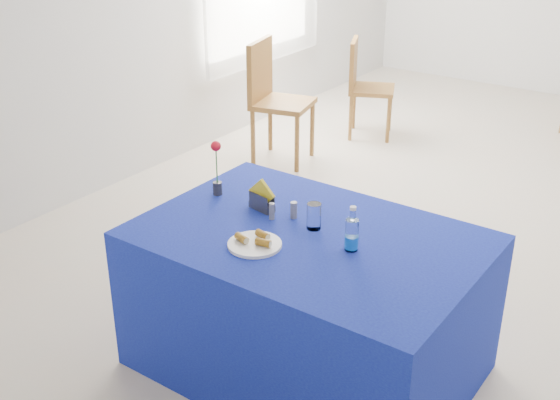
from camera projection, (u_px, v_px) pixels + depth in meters
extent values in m
plane|color=beige|center=(461.00, 210.00, 5.27)|extent=(7.00, 7.00, 0.00)
plane|color=silver|center=(58.00, 206.00, 2.09)|extent=(5.00, 0.00, 5.00)
cylinder|color=white|center=(255.00, 244.00, 3.19)|extent=(0.25, 0.25, 0.01)
cylinder|color=white|center=(314.00, 216.00, 3.32)|extent=(0.07, 0.07, 0.13)
cylinder|color=slate|center=(272.00, 211.00, 3.42)|extent=(0.03, 0.03, 0.08)
cylinder|color=slate|center=(294.00, 210.00, 3.43)|extent=(0.03, 0.03, 0.08)
cube|color=navy|center=(308.00, 302.00, 3.46)|extent=(1.60, 1.10, 0.76)
cylinder|color=silver|center=(352.00, 235.00, 3.13)|extent=(0.06, 0.06, 0.15)
cylinder|color=blue|center=(351.00, 242.00, 3.15)|extent=(0.06, 0.06, 0.06)
cylinder|color=silver|center=(353.00, 215.00, 3.09)|extent=(0.03, 0.03, 0.05)
cylinder|color=silver|center=(353.00, 208.00, 3.07)|extent=(0.03, 0.03, 0.01)
cube|color=#37373C|center=(262.00, 206.00, 3.53)|extent=(0.15, 0.08, 0.03)
cube|color=#3A3B40|center=(258.00, 203.00, 3.50)|extent=(0.13, 0.03, 0.09)
cube|color=#3E3D43|center=(265.00, 200.00, 3.53)|extent=(0.13, 0.03, 0.09)
cube|color=gold|center=(262.00, 193.00, 3.50)|extent=(0.16, 0.02, 0.16)
cylinder|color=#26262B|center=(218.00, 188.00, 3.69)|extent=(0.05, 0.05, 0.07)
cylinder|color=#175D1E|center=(217.00, 168.00, 3.64)|extent=(0.01, 0.01, 0.22)
sphere|color=red|center=(216.00, 146.00, 3.59)|extent=(0.05, 0.05, 0.05)
cylinder|color=olive|center=(297.00, 144.00, 5.84)|extent=(0.04, 0.04, 0.50)
cylinder|color=olive|center=(312.00, 129.00, 6.18)|extent=(0.04, 0.04, 0.50)
cylinder|color=olive|center=(253.00, 138.00, 5.97)|extent=(0.04, 0.04, 0.50)
cylinder|color=olive|center=(270.00, 124.00, 6.31)|extent=(0.04, 0.04, 0.50)
cube|color=olive|center=(283.00, 104.00, 5.96)|extent=(0.57, 0.57, 0.04)
cube|color=olive|center=(260.00, 70.00, 5.92)|extent=(0.16, 0.46, 0.51)
cylinder|color=olive|center=(388.00, 120.00, 6.49)|extent=(0.04, 0.04, 0.44)
cylinder|color=olive|center=(390.00, 109.00, 6.81)|extent=(0.04, 0.04, 0.44)
cylinder|color=olive|center=(351.00, 118.00, 6.55)|extent=(0.04, 0.04, 0.44)
cylinder|color=olive|center=(354.00, 107.00, 6.86)|extent=(0.04, 0.04, 0.44)
cube|color=olive|center=(372.00, 90.00, 6.58)|extent=(0.54, 0.54, 0.04)
cube|color=olive|center=(353.00, 64.00, 6.51)|extent=(0.21, 0.39, 0.45)
cylinder|color=#C48D1B|center=(242.00, 238.00, 3.19)|extent=(0.08, 0.05, 0.03)
cylinder|color=beige|center=(246.00, 241.00, 3.17)|extent=(0.01, 0.03, 0.03)
cylinder|color=#C48D1B|center=(263.00, 243.00, 3.15)|extent=(0.08, 0.05, 0.03)
cylinder|color=beige|center=(270.00, 244.00, 3.14)|extent=(0.01, 0.03, 0.03)
cylinder|color=#C48D1B|center=(263.00, 235.00, 3.22)|extent=(0.08, 0.05, 0.03)
cylinder|color=beige|center=(268.00, 237.00, 3.20)|extent=(0.01, 0.03, 0.03)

